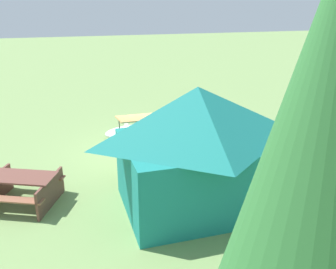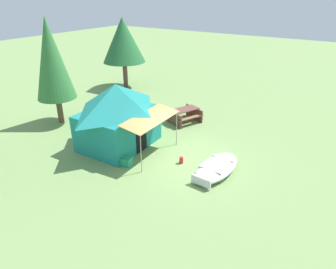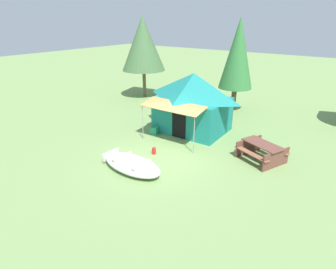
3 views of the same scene
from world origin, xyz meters
The scene contains 7 objects.
ground_plane centered at (0.00, 0.00, 0.00)m, with size 80.00×80.00×0.00m, color #749454.
beached_rowboat centered at (-0.26, -1.55, 0.24)m, with size 2.77×1.41×0.46m.
canvas_cabin_tent centered at (-0.56, 3.38, 1.55)m, with size 3.72×3.94×2.99m.
picnic_table centered at (3.52, 2.20, 0.47)m, with size 2.08×1.99×0.76m.
cooler_box centered at (-1.86, 1.88, 0.19)m, with size 0.48×0.37×0.38m, color #218E67.
fuel_can centered at (-0.42, 0.02, 0.15)m, with size 0.17×0.17×0.29m, color red.
pine_tree_far_center centered at (-0.30, 7.96, 3.51)m, with size 2.05×2.05×5.62m.
Camera 1 is at (2.16, 10.99, 4.85)m, focal length 39.84 mm.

